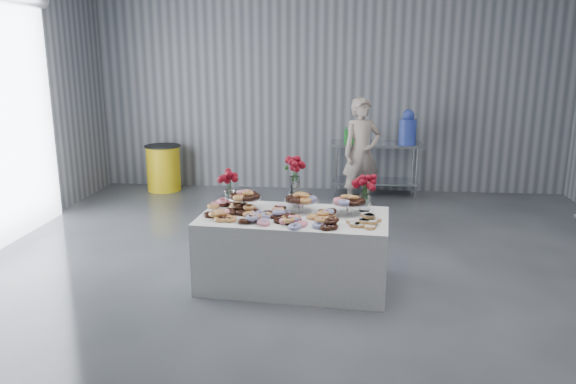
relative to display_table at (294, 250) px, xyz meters
name	(u,v)px	position (x,y,z in m)	size (l,w,h in m)	color
ground	(312,296)	(0.21, -0.29, -0.38)	(9.00, 9.00, 0.00)	#35383D
room_walls	(285,21)	(-0.06, -0.22, 2.26)	(8.04, 9.04, 4.02)	gray
display_table	(294,250)	(0.00, 0.00, 0.00)	(1.90, 1.00, 0.75)	white
prep_table	(376,159)	(1.01, 3.81, 0.24)	(1.50, 0.60, 0.90)	silver
donut_mounds	(293,213)	(0.00, -0.05, 0.42)	(1.80, 0.80, 0.09)	#E4A753
cake_stand_left	(245,196)	(-0.54, 0.19, 0.52)	(0.36, 0.36, 0.17)	silver
cake_stand_mid	(301,199)	(0.06, 0.15, 0.52)	(0.36, 0.36, 0.17)	silver
cake_stand_right	(349,201)	(0.56, 0.11, 0.52)	(0.36, 0.36, 0.17)	silver
danish_pile	(368,218)	(0.74, -0.20, 0.43)	(0.48, 0.48, 0.11)	silver
bouquet_left	(229,179)	(-0.73, 0.30, 0.67)	(0.26, 0.26, 0.42)	white
bouquet_right	(365,183)	(0.72, 0.25, 0.67)	(0.26, 0.26, 0.42)	white
bouquet_center	(295,172)	(-0.02, 0.35, 0.75)	(0.26, 0.26, 0.57)	silver
water_jug	(408,128)	(1.51, 3.81, 0.77)	(0.28, 0.28, 0.55)	blue
drink_bottles	(357,135)	(0.69, 3.71, 0.66)	(0.54, 0.08, 0.27)	#268C33
person	(362,153)	(0.75, 3.11, 0.47)	(0.62, 0.41, 1.70)	#CC8C93
trash_barrel	(164,168)	(-2.64, 3.81, 0.02)	(0.62, 0.62, 0.79)	yellow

